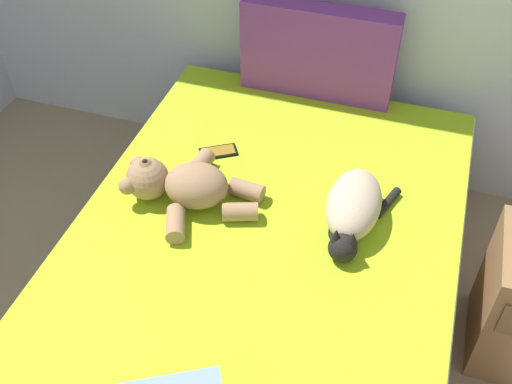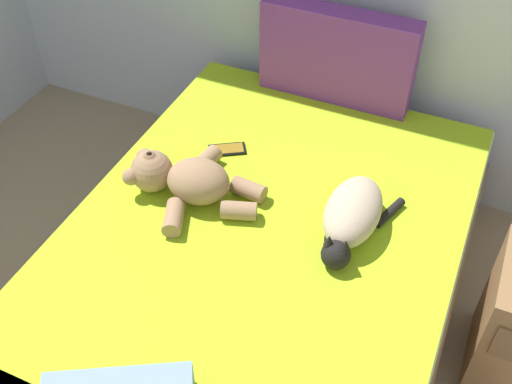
{
  "view_description": "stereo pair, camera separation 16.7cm",
  "coord_description": "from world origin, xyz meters",
  "px_view_note": "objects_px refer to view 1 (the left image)",
  "views": [
    {
      "loc": [
        2.26,
        2.07,
        2.1
      ],
      "look_at": [
        1.78,
        3.57,
        0.59
      ],
      "focal_mm": 43.16,
      "sensor_mm": 36.0,
      "label": 1
    },
    {
      "loc": [
        2.42,
        2.13,
        2.1
      ],
      "look_at": [
        1.78,
        3.57,
        0.59
      ],
      "focal_mm": 43.16,
      "sensor_mm": 36.0,
      "label": 2
    }
  ],
  "objects_px": {
    "teddy_bear": "(182,185)",
    "cell_phone": "(218,152)",
    "patterned_cushion": "(318,52)",
    "bed": "(257,295)",
    "cat": "(353,208)"
  },
  "relations": [
    {
      "from": "teddy_bear",
      "to": "cell_phone",
      "type": "xyz_separation_m",
      "value": [
        0.03,
        0.29,
        -0.07
      ]
    },
    {
      "from": "patterned_cushion",
      "to": "cell_phone",
      "type": "distance_m",
      "value": 0.63
    },
    {
      "from": "bed",
      "to": "teddy_bear",
      "type": "relative_size",
      "value": 3.99
    },
    {
      "from": "cell_phone",
      "to": "patterned_cushion",
      "type": "bearing_deg",
      "value": 63.16
    },
    {
      "from": "teddy_bear",
      "to": "bed",
      "type": "bearing_deg",
      "value": -24.44
    },
    {
      "from": "cell_phone",
      "to": "cat",
      "type": "bearing_deg",
      "value": -20.53
    },
    {
      "from": "bed",
      "to": "cat",
      "type": "bearing_deg",
      "value": 38.29
    },
    {
      "from": "bed",
      "to": "teddy_bear",
      "type": "bearing_deg",
      "value": 155.56
    },
    {
      "from": "patterned_cushion",
      "to": "cat",
      "type": "xyz_separation_m",
      "value": [
        0.31,
        -0.75,
        -0.13
      ]
    },
    {
      "from": "bed",
      "to": "cat",
      "type": "xyz_separation_m",
      "value": [
        0.28,
        0.22,
        0.33
      ]
    },
    {
      "from": "bed",
      "to": "cat",
      "type": "distance_m",
      "value": 0.49
    },
    {
      "from": "cat",
      "to": "cell_phone",
      "type": "height_order",
      "value": "cat"
    },
    {
      "from": "cat",
      "to": "teddy_bear",
      "type": "height_order",
      "value": "teddy_bear"
    },
    {
      "from": "bed",
      "to": "teddy_bear",
      "type": "height_order",
      "value": "teddy_bear"
    },
    {
      "from": "cell_phone",
      "to": "teddy_bear",
      "type": "bearing_deg",
      "value": -95.72
    }
  ]
}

